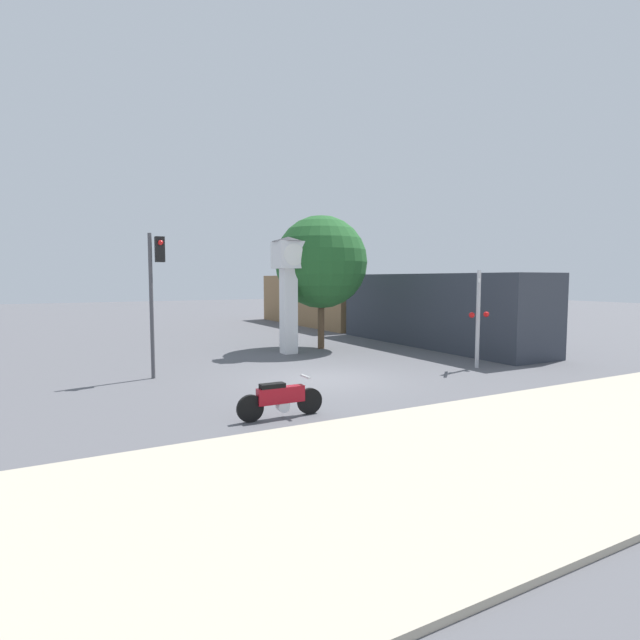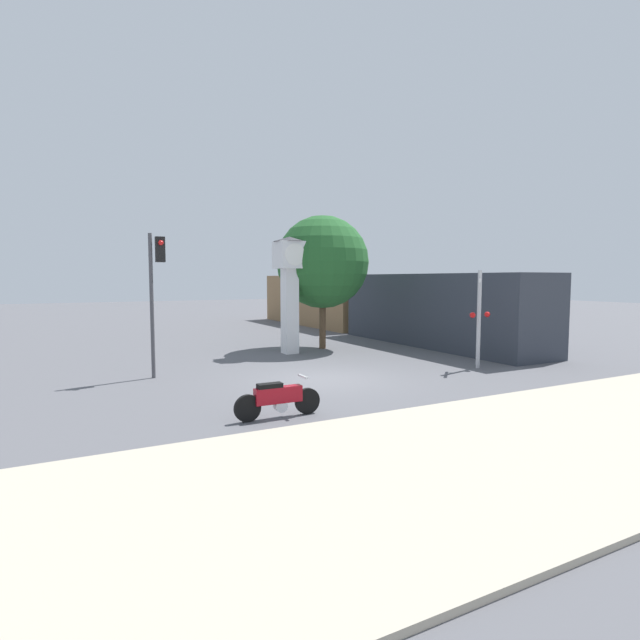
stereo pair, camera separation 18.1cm
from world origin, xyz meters
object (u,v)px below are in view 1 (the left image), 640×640
motorcycle (281,399)px  railroad_crossing_signal (478,315)px  traffic_light (155,280)px  clock_tower (288,276)px  freight_train (364,304)px  street_tree (321,262)px

motorcycle → railroad_crossing_signal: (8.79, 2.57, 1.46)m
motorcycle → traffic_light: (-1.58, 6.10, 2.70)m
traffic_light → railroad_crossing_signal: bearing=-18.8°
traffic_light → clock_tower: bearing=25.3°
motorcycle → railroad_crossing_signal: railroad_crossing_signal is taller
motorcycle → freight_train: freight_train is taller
clock_tower → freight_train: (7.30, 5.28, -1.57)m
motorcycle → clock_tower: 10.29m
traffic_light → railroad_crossing_signal: size_ratio=1.33×
freight_train → clock_tower: bearing=-144.1°
railroad_crossing_signal → freight_train: bearing=76.2°
freight_train → traffic_light: (-13.22, -8.08, 1.44)m
clock_tower → street_tree: (1.94, 0.68, 0.64)m
freight_train → railroad_crossing_signal: 11.96m
traffic_light → street_tree: 8.62m
motorcycle → clock_tower: size_ratio=0.42×
clock_tower → freight_train: bearing=35.9°
traffic_light → railroad_crossing_signal: (10.37, -3.54, -1.24)m
motorcycle → railroad_crossing_signal: bearing=17.0°
railroad_crossing_signal → traffic_light: bearing=161.2°
railroad_crossing_signal → street_tree: (-2.52, 7.01, 2.01)m
motorcycle → traffic_light: bearing=105.3°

